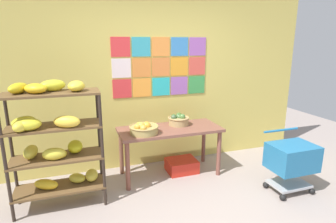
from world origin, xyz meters
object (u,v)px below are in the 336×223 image
Objects in this scene: fruit_basket_centre at (144,129)px; shopping_cart at (292,159)px; display_table at (170,134)px; produce_crate_under_table at (182,165)px; fruit_basket_left at (178,120)px; banana_shelf_unit at (53,137)px.

fruit_basket_centre reaches higher than shopping_cart.
display_table is 1.63m from shopping_cart.
produce_crate_under_table is at bearing 13.47° from fruit_basket_centre.
fruit_basket_centre is at bearing 162.61° from shopping_cart.
fruit_basket_left is 1.60m from shopping_cart.
display_table is 4.63× the size of fruit_basket_left.
display_table is 0.56m from produce_crate_under_table.
fruit_basket_left is 0.40× the size of shopping_cart.
banana_shelf_unit is 2.92m from shopping_cart.
display_table is at bearing -147.15° from fruit_basket_left.
produce_crate_under_table is (0.20, 0.03, -0.52)m from display_table.
banana_shelf_unit is 1.56m from display_table.
produce_crate_under_table is (0.61, 0.15, -0.69)m from fruit_basket_centre.
fruit_basket_centre is 0.90× the size of produce_crate_under_table.
display_table reaches higher than produce_crate_under_table.
banana_shelf_unit is at bearing 175.84° from shopping_cart.
shopping_cart is at bearing -41.14° from produce_crate_under_table.
produce_crate_under_table is 1.53m from shopping_cart.
fruit_basket_left is (1.68, 0.44, -0.07)m from banana_shelf_unit.
banana_shelf_unit is at bearing -168.28° from produce_crate_under_table.
fruit_basket_left is at bearing 14.65° from banana_shelf_unit.
shopping_cart is (1.73, -0.83, -0.34)m from fruit_basket_centre.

